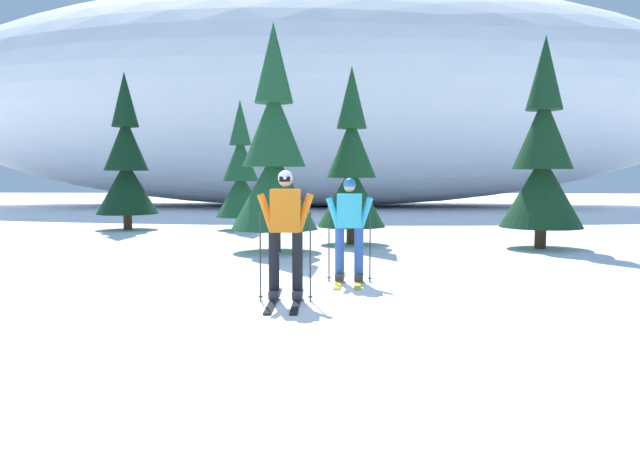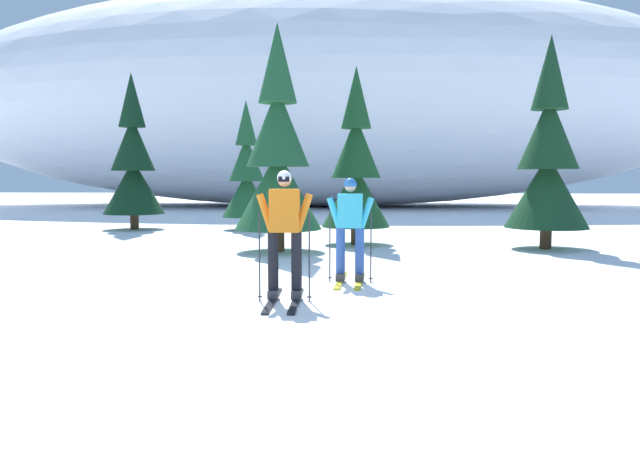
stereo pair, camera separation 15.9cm
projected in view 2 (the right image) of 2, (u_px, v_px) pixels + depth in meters
name	position (u px, v px, depth m)	size (l,w,h in m)	color
ground_plane	(232.00, 292.00, 9.27)	(120.00, 120.00, 0.00)	white
skier_orange_jacket	(285.00, 233.00, 8.58)	(0.79, 1.76, 1.82)	black
skier_cyan_jacket	(350.00, 228.00, 10.08)	(0.78, 1.73, 1.71)	gold
pine_tree_far_left	(133.00, 164.00, 20.41)	(2.00, 2.00, 5.17)	#47301E
pine_tree_center_left	(247.00, 176.00, 20.31)	(1.64, 1.64, 4.26)	#47301E
pine_tree_center	(278.00, 157.00, 14.20)	(2.02, 2.02, 5.24)	#47301E
pine_tree_center_right	(356.00, 171.00, 15.78)	(1.75, 1.75, 4.54)	#47301E
pine_tree_far_right	(548.00, 160.00, 14.76)	(1.97, 1.97, 5.10)	#47301E
snow_ridge_background	(320.00, 101.00, 36.96)	(47.83, 19.42, 12.66)	white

